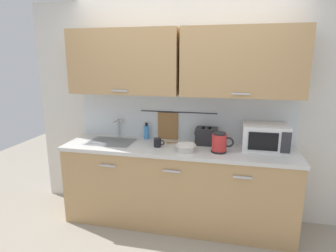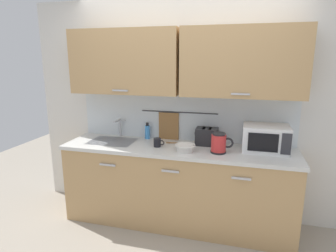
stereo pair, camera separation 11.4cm
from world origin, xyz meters
name	(u,v)px [view 1 (the left image)]	position (x,y,z in m)	size (l,w,h in m)	color
ground	(172,236)	(0.00, 0.00, 0.00)	(8.00, 8.00, 0.00)	#9E9384
counter_unit	(176,184)	(-0.01, 0.30, 0.46)	(2.53, 0.64, 0.90)	tan
back_wall_assembly	(182,87)	(0.00, 0.53, 1.52)	(3.70, 0.41, 2.50)	silver
sink_faucet	(118,126)	(-0.78, 0.53, 1.04)	(0.09, 0.17, 0.22)	#B2B5BA
microwave	(265,137)	(0.91, 0.41, 1.04)	(0.46, 0.35, 0.27)	white
electric_kettle	(220,143)	(0.45, 0.22, 1.00)	(0.23, 0.16, 0.21)	black
dish_soap_bottle	(147,132)	(-0.42, 0.53, 0.99)	(0.06, 0.06, 0.20)	#3F8CD8
mug_near_sink	(158,143)	(-0.21, 0.25, 0.95)	(0.12, 0.08, 0.09)	black
mixing_bowl	(186,147)	(0.11, 0.17, 0.94)	(0.21, 0.21, 0.08)	silver
toaster	(206,136)	(0.29, 0.46, 1.00)	(0.26, 0.17, 0.19)	#232326
wooden_spoon	(181,143)	(0.01, 0.44, 0.91)	(0.28, 0.07, 0.01)	#9E7042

